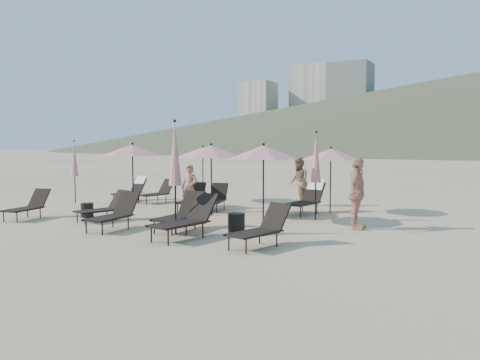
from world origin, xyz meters
The scene contains 26 objects.
ground centered at (0.00, 0.00, 0.00)m, with size 800.00×800.00×0.00m, color #D6BA8C.
hotel_skyline centered at (-93.62, 271.21, 24.18)m, with size 109.00×82.00×55.00m.
lounger_0 centered at (-5.06, -0.53, 0.40)m, with size 0.88×1.59×0.86m.
lounger_1 centered at (-2.81, 0.34, 0.41)m, with size 0.94×1.61×0.87m.
lounger_2 centered at (-1.49, -0.57, 0.43)m, with size 0.77×1.67×0.93m.
lounger_3 centered at (0.06, 0.24, 0.45)m, with size 0.73×1.71×0.96m.
lounger_4 centered at (0.84, -0.58, 0.48)m, with size 0.93×1.85×1.02m.
lounger_5 centered at (2.80, -0.55, 0.42)m, with size 0.94×1.66×0.90m.
lounger_6 centered at (-5.76, 4.66, 0.46)m, with size 0.60×1.57×0.97m.
lounger_7 centered at (-4.44, 4.64, 0.42)m, with size 0.83×1.62×0.89m.
lounger_8 centered at (-1.88, 3.41, 0.43)m, with size 1.08×1.72×0.92m.
lounger_9 centered at (-1.25, 3.89, 0.42)m, with size 1.03×1.65×0.89m.
lounger_10 centered at (1.75, 4.73, 0.53)m, with size 0.86×1.83×1.10m.
umbrella_open_0 centered at (-3.98, 2.81, 2.04)m, with size 2.15×2.15×2.31m.
umbrella_open_1 centered at (-0.66, 2.75, 2.01)m, with size 2.11×2.11×2.27m.
umbrella_open_2 centered at (1.32, 2.44, 2.00)m, with size 2.11×2.11×2.27m.
umbrella_open_3 centered at (-3.19, 5.96, 1.96)m, with size 2.06×2.06×2.22m.
umbrella_open_4 centered at (2.33, 5.27, 1.92)m, with size 2.02×2.02×2.17m.
umbrella_closed_0 centered at (0.29, -0.28, 1.96)m, with size 0.33×0.33×2.82m.
umbrella_closed_1 centered at (2.49, 3.50, 1.82)m, with size 0.31×0.31×2.62m.
umbrella_closed_2 centered at (-7.01, 2.89, 1.69)m, with size 0.28×0.28×2.42m.
side_table_0 centered at (-3.80, 0.59, 0.22)m, with size 0.38×0.38×0.44m, color black.
side_table_1 centered at (1.47, 0.67, 0.24)m, with size 0.43×0.43×0.49m, color black.
beachgoer_a centered at (-1.75, 3.09, 0.79)m, with size 0.57×0.38×1.57m, color #AE725E.
beachgoer_b centered at (0.71, 6.45, 0.89)m, with size 0.87×0.67×1.78m, color #8F6849.
beachgoer_c centered at (3.95, 2.65, 0.95)m, with size 1.11×0.46×1.90m, color tan.
Camera 1 is at (7.39, -9.37, 2.14)m, focal length 35.00 mm.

